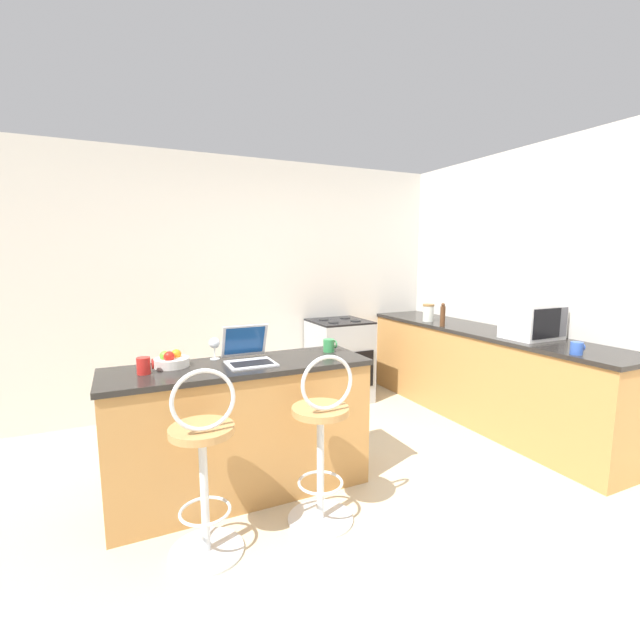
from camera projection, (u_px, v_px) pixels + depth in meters
ground_plane at (377, 513)px, 2.68m from camera, size 20.00×20.00×0.00m
wall_back at (260, 284)px, 4.61m from camera, size 12.00×0.06×2.60m
wall_right at (607, 294)px, 3.38m from camera, size 0.06×12.00×2.60m
breakfast_bar at (242, 429)px, 2.86m from camera, size 1.71×0.55×0.90m
counter_right at (481, 374)px, 4.19m from camera, size 0.62×2.87×0.90m
bar_stool_near at (204, 468)px, 2.24m from camera, size 0.40×0.40×1.05m
bar_stool_far at (322, 444)px, 2.52m from camera, size 0.40×0.40×1.05m
laptop at (248, 353)px, 2.84m from camera, size 0.31×0.33×0.24m
microwave at (533, 321)px, 3.65m from camera, size 0.45×0.34×0.31m
stove_range at (339, 360)px, 4.76m from camera, size 0.60×0.60×0.91m
pepper_mill at (443, 315)px, 4.29m from camera, size 0.05×0.05×0.24m
wine_glass_tall at (214, 344)px, 2.91m from camera, size 0.07×0.07×0.15m
fruit_bowl at (171, 361)px, 2.73m from camera, size 0.22×0.22×0.11m
mug_green at (329, 345)px, 3.16m from camera, size 0.10×0.08×0.09m
storage_jar at (428, 313)px, 4.62m from camera, size 0.12×0.12×0.19m
mug_blue at (577, 348)px, 3.07m from camera, size 0.10×0.08×0.09m
mug_red at (144, 366)px, 2.56m from camera, size 0.10×0.08×0.10m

